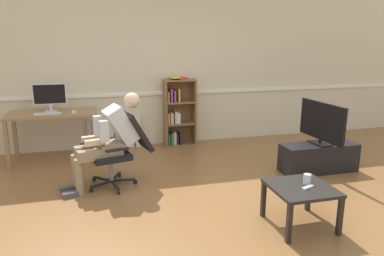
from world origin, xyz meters
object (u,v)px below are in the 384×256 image
at_px(keyboard, 48,114).
at_px(office_chair, 122,146).
at_px(computer_mouse, 74,112).
at_px(spare_remote, 308,187).
at_px(tv_stand, 318,158).
at_px(tv_screen, 322,123).
at_px(coffee_table, 301,192).
at_px(computer_desk, 53,119).
at_px(bookshelf, 178,113).
at_px(drinking_glass, 307,179).
at_px(person_seated, 108,138).
at_px(imac_monitor, 50,95).
at_px(radiator, 114,133).

xyz_separation_m(keyboard, office_chair, (1.02, -1.14, -0.25)).
xyz_separation_m(computer_mouse, spare_remote, (2.33, -2.77, -0.34)).
bearing_deg(office_chair, keyboard, -151.41).
distance_m(tv_stand, tv_screen, 0.52).
height_order(coffee_table, spare_remote, spare_remote).
bearing_deg(keyboard, coffee_table, -45.38).
xyz_separation_m(computer_desk, bookshelf, (2.05, 0.29, -0.08)).
bearing_deg(drinking_glass, tv_screen, 51.52).
xyz_separation_m(person_seated, coffee_table, (1.82, -1.52, -0.28)).
relative_size(person_seated, tv_screen, 1.31).
relative_size(computer_mouse, spare_remote, 0.67).
bearing_deg(drinking_glass, imac_monitor, 133.60).
xyz_separation_m(bookshelf, spare_remote, (0.61, -3.18, -0.14)).
height_order(bookshelf, person_seated, bookshelf).
bearing_deg(tv_stand, bookshelf, 132.35).
relative_size(computer_mouse, tv_screen, 0.11).
height_order(keyboard, person_seated, person_seated).
height_order(tv_stand, spare_remote, spare_remote).
bearing_deg(spare_remote, computer_mouse, 18.96).
relative_size(office_chair, spare_remote, 6.33).
xyz_separation_m(imac_monitor, radiator, (0.96, 0.31, -0.74)).
distance_m(computer_desk, drinking_glass, 3.89).
xyz_separation_m(office_chair, tv_stand, (2.74, -0.25, -0.32)).
xyz_separation_m(office_chair, spare_remote, (1.68, -1.61, -0.09)).
bearing_deg(coffee_table, computer_mouse, 130.09).
bearing_deg(spare_remote, office_chair, 25.20).
distance_m(imac_monitor, keyboard, 0.33).
distance_m(bookshelf, coffee_table, 3.18).
distance_m(tv_screen, drinking_glass, 1.63).
xyz_separation_m(computer_mouse, tv_screen, (3.38, -1.41, -0.05)).
bearing_deg(coffee_table, tv_stand, 50.17).
bearing_deg(coffee_table, tv_screen, 50.13).
relative_size(computer_desk, radiator, 1.48).
distance_m(keyboard, office_chair, 1.55).
relative_size(radiator, tv_stand, 0.82).
xyz_separation_m(computer_desk, tv_screen, (3.71, -1.53, 0.07)).
bearing_deg(person_seated, computer_mouse, -171.96).
bearing_deg(spare_remote, coffee_table, 15.39).
xyz_separation_m(keyboard, computer_mouse, (0.37, 0.02, 0.01)).
bearing_deg(person_seated, tv_screen, 72.76).
distance_m(keyboard, bookshelf, 2.15).
distance_m(computer_mouse, tv_stand, 3.70).
distance_m(coffee_table, spare_remote, 0.10).
xyz_separation_m(computer_mouse, drinking_glass, (2.38, -2.67, -0.30)).
distance_m(radiator, tv_stand, 3.37).
relative_size(keyboard, drinking_glass, 3.84).
relative_size(keyboard, bookshelf, 0.32).
relative_size(bookshelf, office_chair, 1.29).
distance_m(computer_mouse, office_chair, 1.35).
distance_m(computer_desk, office_chair, 1.61).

